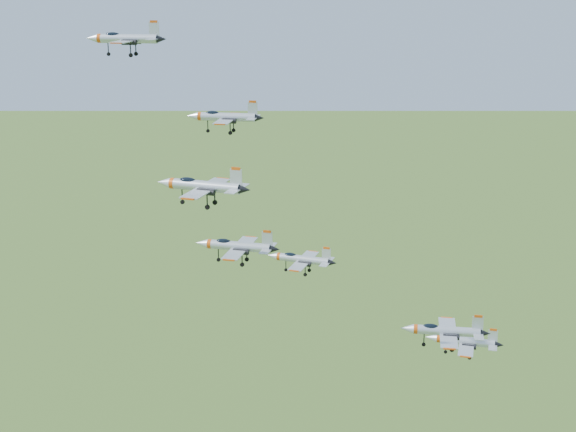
# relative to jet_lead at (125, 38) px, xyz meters

# --- Properties ---
(jet_lead) EXTENTS (13.69, 11.33, 3.66)m
(jet_lead) POSITION_rel_jet_lead_xyz_m (0.00, 0.00, 0.00)
(jet_lead) COLOR #B2B8BF
(jet_left_high) EXTENTS (11.74, 9.71, 3.14)m
(jet_left_high) POSITION_rel_jet_lead_xyz_m (20.30, -11.39, -10.11)
(jet_left_high) COLOR #B2B8BF
(jet_right_high) EXTENTS (13.37, 11.09, 3.57)m
(jet_right_high) POSITION_rel_jet_lead_xyz_m (22.11, -27.01, -16.51)
(jet_right_high) COLOR #B2B8BF
(jet_left_low) EXTENTS (11.70, 9.72, 3.13)m
(jet_left_low) POSITION_rel_jet_lead_xyz_m (30.48, -5.06, -33.58)
(jet_left_low) COLOR #B2B8BF
(jet_right_low) EXTENTS (12.36, 10.15, 3.32)m
(jet_right_low) POSITION_rel_jet_lead_xyz_m (24.76, -20.98, -26.57)
(jet_right_low) COLOR #B2B8BF
(jet_trail) EXTENTS (12.67, 10.50, 3.39)m
(jet_trail) POSITION_rel_jet_lead_xyz_m (53.83, -16.08, -38.59)
(jet_trail) COLOR #B2B8BF
(jet_extra) EXTENTS (12.15, 9.99, 3.26)m
(jet_extra) POSITION_rel_jet_lead_xyz_m (56.59, -4.23, -45.36)
(jet_extra) COLOR #B2B8BF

